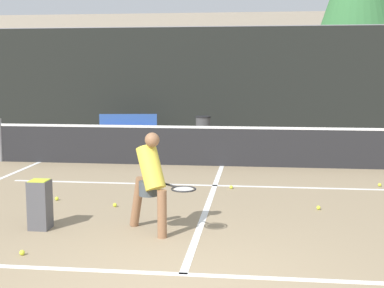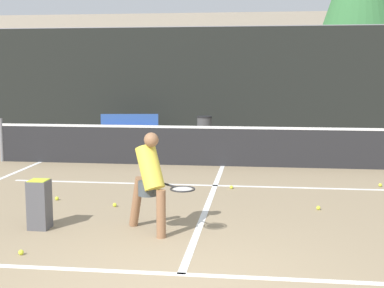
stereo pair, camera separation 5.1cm
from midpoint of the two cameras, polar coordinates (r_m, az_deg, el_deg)
name	(u,v)px [view 1 (the left image)]	position (r m, az deg, el deg)	size (l,w,h in m)	color
court_baseline_near	(183,274)	(6.10, -1.22, -13.72)	(11.00, 0.10, 0.01)	white
court_service_line	(215,185)	(10.55, 2.32, -4.44)	(8.25, 0.10, 0.01)	white
court_center_mark	(209,200)	(9.35, 1.72, -6.04)	(0.10, 6.84, 0.01)	white
net	(222,145)	(12.60, 3.11, -0.07)	(11.09, 0.09, 1.07)	slate
fence_back	(232,83)	(17.69, 4.25, 6.50)	(24.00, 0.06, 3.68)	black
player_practicing	(151,179)	(7.38, -4.59, -3.72)	(1.13, 0.81, 1.42)	#8C6042
tennis_ball_scattered_0	(57,199)	(9.65, -14.38, -5.66)	(0.07, 0.07, 0.07)	#D1E033
tennis_ball_scattered_1	(319,208)	(8.98, 13.18, -6.63)	(0.07, 0.07, 0.07)	#D1E033
tennis_ball_scattered_2	(380,185)	(11.07, 19.26, -4.13)	(0.07, 0.07, 0.07)	#D1E033
tennis_ball_scattered_3	(22,253)	(7.00, -17.87, -10.97)	(0.07, 0.07, 0.07)	#D1E033
tennis_ball_scattered_5	(231,187)	(10.27, 4.06, -4.61)	(0.07, 0.07, 0.07)	#D1E033
tennis_ball_scattered_9	(115,205)	(9.01, -8.39, -6.45)	(0.07, 0.07, 0.07)	#D1E033
ball_hopper	(40,203)	(7.95, -16.10, -6.11)	(0.28, 0.28, 0.71)	#4C4C51
courtside_bench	(128,126)	(17.20, -6.93, 1.89)	(1.88, 0.64, 0.86)	#2D519E
trash_bin	(203,130)	(16.45, 1.10, 1.51)	(0.47, 0.47, 0.86)	#3F3F42
parked_car	(146,111)	(21.24, -4.99, 3.49)	(1.80, 4.11, 1.52)	silver
building_far	(245,59)	(37.32, 5.65, 9.01)	(36.00, 2.40, 6.05)	gray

